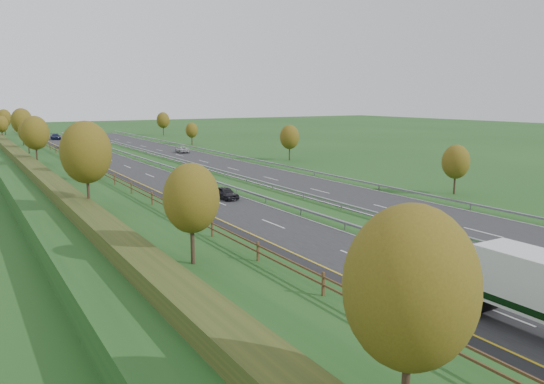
# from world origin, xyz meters

# --- Properties ---
(ground) EXTENTS (400.00, 400.00, 0.00)m
(ground) POSITION_xyz_m (8.00, 55.00, 0.00)
(ground) COLOR #1A4418
(ground) RESTS_ON ground
(near_carriageway) EXTENTS (10.50, 200.00, 0.04)m
(near_carriageway) POSITION_xyz_m (0.00, 60.00, 0.02)
(near_carriageway) COLOR black
(near_carriageway) RESTS_ON ground
(far_carriageway) EXTENTS (10.50, 200.00, 0.04)m
(far_carriageway) POSITION_xyz_m (16.50, 60.00, 0.02)
(far_carriageway) COLOR black
(far_carriageway) RESTS_ON ground
(hard_shoulder) EXTENTS (3.00, 200.00, 0.04)m
(hard_shoulder) POSITION_xyz_m (-3.75, 60.00, 0.02)
(hard_shoulder) COLOR black
(hard_shoulder) RESTS_ON ground
(lane_markings) EXTENTS (26.75, 200.00, 0.01)m
(lane_markings) POSITION_xyz_m (6.40, 59.88, 0.05)
(lane_markings) COLOR silver
(lane_markings) RESTS_ON near_carriageway
(embankment_left) EXTENTS (12.00, 200.00, 2.00)m
(embankment_left) POSITION_xyz_m (-13.00, 60.00, 1.00)
(embankment_left) COLOR #1A4418
(embankment_left) RESTS_ON ground
(hedge_left) EXTENTS (2.20, 180.00, 1.10)m
(hedge_left) POSITION_xyz_m (-15.00, 60.00, 2.55)
(hedge_left) COLOR #2A3817
(hedge_left) RESTS_ON embankment_left
(fence_left) EXTENTS (0.12, 189.06, 1.20)m
(fence_left) POSITION_xyz_m (-8.50, 59.59, 2.73)
(fence_left) COLOR #422B19
(fence_left) RESTS_ON embankment_left
(median_barrier_near) EXTENTS (0.32, 200.00, 0.71)m
(median_barrier_near) POSITION_xyz_m (5.70, 60.00, 0.61)
(median_barrier_near) COLOR gray
(median_barrier_near) RESTS_ON ground
(median_barrier_far) EXTENTS (0.32, 200.00, 0.71)m
(median_barrier_far) POSITION_xyz_m (10.80, 60.00, 0.61)
(median_barrier_far) COLOR gray
(median_barrier_far) RESTS_ON ground
(outer_barrier_far) EXTENTS (0.32, 200.00, 0.71)m
(outer_barrier_far) POSITION_xyz_m (22.30, 60.00, 0.62)
(outer_barrier_far) COLOR gray
(outer_barrier_far) RESTS_ON ground
(trees_left) EXTENTS (6.64, 164.30, 7.66)m
(trees_left) POSITION_xyz_m (-12.64, 56.63, 6.37)
(trees_left) COLOR #2D2116
(trees_left) RESTS_ON embankment_left
(trees_far) EXTENTS (8.45, 118.60, 7.12)m
(trees_far) POSITION_xyz_m (29.80, 89.21, 4.25)
(trees_far) COLOR #2D2116
(trees_far) RESTS_ON ground
(road_tanker) EXTENTS (2.40, 11.22, 3.46)m
(road_tanker) POSITION_xyz_m (-0.58, 108.18, 1.86)
(road_tanker) COLOR silver
(road_tanker) RESTS_ON near_carriageway
(car_dark_near) EXTENTS (2.04, 4.28, 1.41)m
(car_dark_near) POSITION_xyz_m (2.79, 36.29, 0.75)
(car_dark_near) COLOR black
(car_dark_near) RESTS_ON near_carriageway
(car_silver_mid) EXTENTS (1.60, 4.46, 1.46)m
(car_silver_mid) POSITION_xyz_m (-1.53, 80.51, 0.77)
(car_silver_mid) COLOR #ACADB1
(car_silver_mid) RESTS_ON near_carriageway
(car_small_far) EXTENTS (2.40, 5.57, 1.60)m
(car_small_far) POSITION_xyz_m (0.60, 139.19, 0.84)
(car_small_far) COLOR #121A38
(car_small_far) RESTS_ON near_carriageway
(car_oncoming) EXTENTS (2.50, 4.76, 1.28)m
(car_oncoming) POSITION_xyz_m (17.73, 87.90, 0.68)
(car_oncoming) COLOR #B3B3B8
(car_oncoming) RESTS_ON far_carriageway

